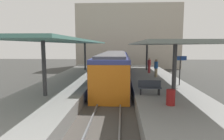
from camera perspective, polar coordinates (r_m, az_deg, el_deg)
name	(u,v)px	position (r m, az deg, el deg)	size (l,w,h in m)	color
ground_plane	(112,93)	(16.54, 0.12, -6.73)	(80.00, 80.00, 0.00)	#383835
platform_left	(68,87)	(17.05, -12.79, -4.77)	(4.40, 28.00, 1.00)	gray
platform_right	(158,88)	(16.67, 13.33, -5.05)	(4.40, 28.00, 1.00)	gray
track_ballast	(112,92)	(16.52, 0.12, -6.39)	(3.20, 28.00, 0.20)	#4C4742
rail_near_side	(104,90)	(16.53, -2.39, -5.78)	(0.08, 28.00, 0.14)	slate
rail_far_side	(121,90)	(16.46, 2.64, -5.84)	(0.08, 28.00, 0.14)	slate
commuter_train	(114,68)	(19.23, 0.59, 0.48)	(2.78, 14.79, 3.10)	#38428C
canopy_left	(71,42)	(18.04, -11.91, 8.09)	(4.18, 21.00, 3.43)	#333335
canopy_right	(156,44)	(17.68, 12.87, 7.42)	(4.18, 21.00, 3.22)	#333335
platform_bench	(150,87)	(12.14, 11.01, -4.93)	(1.40, 0.41, 0.86)	black
platform_sign	(180,64)	(15.39, 19.45, 1.72)	(0.90, 0.08, 2.21)	#262628
litter_bin	(171,97)	(10.27, 16.91, -7.72)	(0.44, 0.44, 0.80)	maroon
passenger_near_bench	(149,65)	(21.52, 10.89, 1.39)	(0.36, 0.36, 1.64)	maroon
passenger_mid_platform	(156,68)	(18.85, 12.85, 0.62)	(0.36, 0.36, 1.69)	#998460
station_building_backdrop	(128,37)	(36.07, 4.69, 9.62)	(18.00, 6.00, 11.00)	#A89E8E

